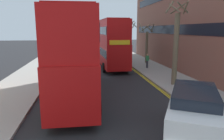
{
  "coord_description": "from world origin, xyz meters",
  "views": [
    {
      "loc": [
        -1.53,
        -2.82,
        4.51
      ],
      "look_at": [
        0.5,
        11.0,
        1.8
      ],
      "focal_mm": 33.54,
      "sensor_mm": 36.0,
      "label": 1
    }
  ],
  "objects": [
    {
      "name": "pedestrian_far",
      "position": [
        5.96,
        20.19,
        0.99
      ],
      "size": [
        0.34,
        0.22,
        1.62
      ],
      "color": "#2D2D38",
      "rests_on": "sidewalk_right"
    },
    {
      "name": "taxi_minivan",
      "position": [
        2.92,
        4.62,
        1.07
      ],
      "size": [
        3.92,
        5.12,
        2.12
      ],
      "color": "white",
      "rests_on": "ground"
    },
    {
      "name": "street_tree_far",
      "position": [
        5.83,
        12.75,
        3.25
      ],
      "size": [
        1.78,
        1.73,
        6.59
      ],
      "color": "#6B6047",
      "rests_on": "sidewalk_right"
    },
    {
      "name": "kerb_line_outer",
      "position": [
        4.4,
        14.0,
        0.0
      ],
      "size": [
        0.1,
        56.0,
        0.01
      ],
      "primitive_type": "cube",
      "color": "yellow",
      "rests_on": "ground"
    },
    {
      "name": "street_tree_mid",
      "position": [
        7.46,
        38.15,
        2.64
      ],
      "size": [
        1.95,
        1.84,
        5.35
      ],
      "color": "#6B6047",
      "rests_on": "sidewalk_right"
    },
    {
      "name": "street_tree_near",
      "position": [
        7.01,
        23.85,
        2.59
      ],
      "size": [
        1.74,
        1.68,
        5.24
      ],
      "color": "#6B6047",
      "rests_on": "sidewalk_right"
    },
    {
      "name": "street_tree_distant",
      "position": [
        6.53,
        31.29,
        3.14
      ],
      "size": [
        2.13,
        2.22,
        5.84
      ],
      "color": "#6B6047",
      "rests_on": "sidewalk_right"
    },
    {
      "name": "double_decker_bus_away",
      "position": [
        -1.94,
        10.97,
        3.03
      ],
      "size": [
        2.9,
        10.84,
        5.64
      ],
      "color": "#B20F0F",
      "rests_on": "ground"
    },
    {
      "name": "sidewalk_right",
      "position": [
        6.5,
        16.0,
        0.07
      ],
      "size": [
        4.0,
        80.0,
        0.14
      ],
      "primitive_type": "cube",
      "color": "#9E9991",
      "rests_on": "ground"
    },
    {
      "name": "kerb_line_inner",
      "position": [
        4.24,
        14.0,
        0.0
      ],
      "size": [
        0.1,
        56.0,
        0.01
      ],
      "primitive_type": "cube",
      "color": "yellow",
      "rests_on": "ground"
    },
    {
      "name": "sidewalk_left",
      "position": [
        -6.5,
        16.0,
        0.07
      ],
      "size": [
        4.0,
        80.0,
        0.14
      ],
      "primitive_type": "cube",
      "color": "#9E9991",
      "rests_on": "ground"
    },
    {
      "name": "double_decker_bus_oncoming",
      "position": [
        1.95,
        22.37,
        3.03
      ],
      "size": [
        3.07,
        10.88,
        5.64
      ],
      "color": "#B20F0F",
      "rests_on": "ground"
    },
    {
      "name": "townhouse_terrace_right",
      "position": [
        13.5,
        20.56,
        5.93
      ],
      "size": [
        10.08,
        28.0,
        11.85
      ],
      "color": "brown",
      "rests_on": "ground"
    }
  ]
}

